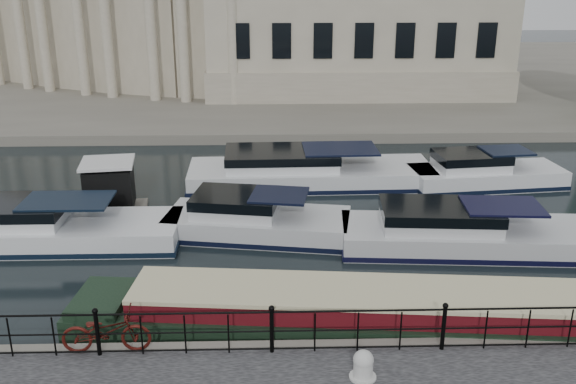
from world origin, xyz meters
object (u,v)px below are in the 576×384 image
at_px(mooring_bollard, 363,365).
at_px(harbour_hut, 110,190).
at_px(bicycle, 106,331).
at_px(narrowboat, 390,319).

height_order(mooring_bollard, harbour_hut, harbour_hut).
relative_size(mooring_bollard, harbour_hut, 0.23).
height_order(bicycle, mooring_bollard, bicycle).
xyz_separation_m(bicycle, narrowboat, (6.94, 1.55, -0.72)).
bearing_deg(mooring_bollard, narrowboat, 67.77).
bearing_deg(bicycle, harbour_hut, 10.63).
distance_m(mooring_bollard, harbour_hut, 14.04).
bearing_deg(harbour_hut, bicycle, -85.07).
bearing_deg(narrowboat, harbour_hut, 141.93).
distance_m(narrowboat, harbour_hut, 12.72).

